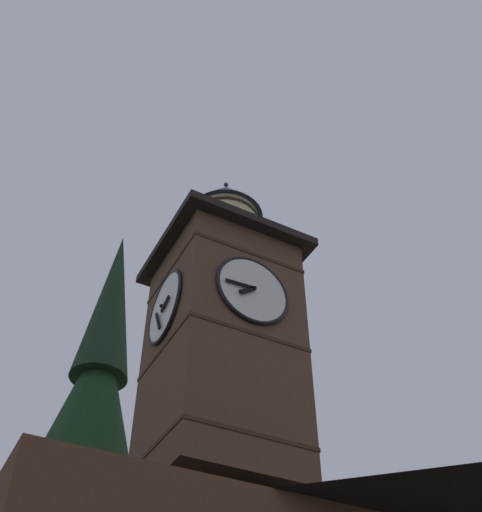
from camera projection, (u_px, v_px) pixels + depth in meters
The scene contains 3 objects.
clock_tower at pixel (222, 330), 16.49m from camera, with size 3.91×3.91×10.35m.
moon at pixel (238, 495), 42.51m from camera, with size 2.02×2.02×2.02m.
flying_bird_high at pixel (281, 240), 25.13m from camera, with size 0.38×0.71×0.16m.
Camera 1 is at (7.77, 10.28, 2.37)m, focal length 44.17 mm.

